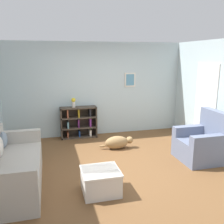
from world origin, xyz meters
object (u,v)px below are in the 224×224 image
at_px(couch, 10,168).
at_px(bookshelf, 79,122).
at_px(recliner_chair, 203,143).
at_px(coffee_table, 101,181).
at_px(dog, 118,142).
at_px(vase, 73,102).

distance_m(couch, bookshelf, 2.83).
relative_size(couch, bookshelf, 2.09).
height_order(recliner_chair, coffee_table, recliner_chair).
height_order(bookshelf, dog, bookshelf).
distance_m(couch, coffee_table, 1.58).
bearing_deg(dog, vase, 130.27).
bearing_deg(recliner_chair, couch, -177.26).
bearing_deg(couch, coffee_table, -21.63).
xyz_separation_m(bookshelf, vase, (-0.13, -0.02, 0.58)).
bearing_deg(vase, couch, -119.63).
height_order(recliner_chair, vase, vase).
bearing_deg(vase, bookshelf, 9.69).
xyz_separation_m(couch, vase, (1.36, 2.39, 0.67)).
distance_m(bookshelf, recliner_chair, 3.28).
xyz_separation_m(dog, vase, (-0.93, 1.10, 0.85)).
bearing_deg(recliner_chair, coffee_table, -162.43).
bearing_deg(couch, dog, 29.27).
xyz_separation_m(couch, bookshelf, (1.49, 2.41, 0.09)).
distance_m(bookshelf, coffee_table, 3.00).
height_order(couch, dog, couch).
xyz_separation_m(recliner_chair, coffee_table, (-2.43, -0.77, -0.16)).
bearing_deg(bookshelf, dog, -54.42).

